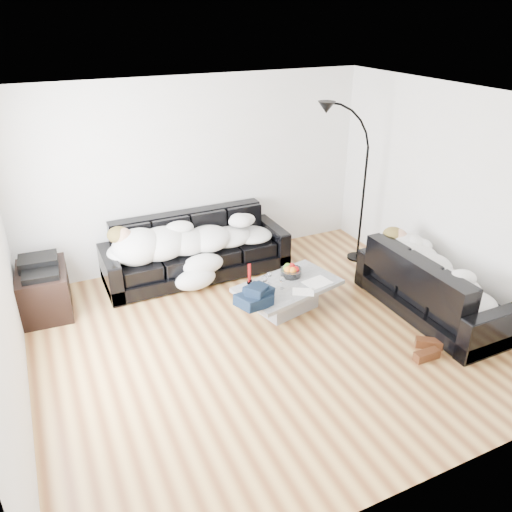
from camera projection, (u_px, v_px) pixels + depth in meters
name	position (u px, v px, depth m)	size (l,w,h in m)	color
ground	(267.00, 337.00, 5.66)	(5.00, 5.00, 0.00)	brown
wall_back	(196.00, 173.00, 6.90)	(5.00, 0.02, 2.60)	silver
wall_right	(453.00, 197.00, 6.03)	(0.02, 4.50, 2.60)	silver
ceiling	(270.00, 101.00, 4.50)	(5.00, 5.00, 0.00)	white
sofa_back	(196.00, 247.00, 6.84)	(2.51, 0.87, 0.82)	black
sofa_right	(434.00, 284.00, 5.96)	(1.95, 0.84, 0.79)	black
sleeper_back	(196.00, 234.00, 6.70)	(2.13, 0.73, 0.43)	silver
sleeper_right	(437.00, 267.00, 5.85)	(1.67, 0.71, 0.41)	silver
teal_cushion	(400.00, 241.00, 6.28)	(0.36, 0.30, 0.20)	#094144
coffee_table	(288.00, 297.00, 6.11)	(1.23, 0.72, 0.36)	#939699
fruit_bowl	(291.00, 270.00, 6.19)	(0.26, 0.26, 0.16)	white
wine_glass_a	(269.00, 278.00, 6.01)	(0.07, 0.07, 0.16)	white
wine_glass_b	(264.00, 283.00, 5.86)	(0.08, 0.08, 0.19)	white
wine_glass_c	(282.00, 283.00, 5.91)	(0.07, 0.07, 0.16)	white
candle_left	(249.00, 274.00, 5.99)	(0.05, 0.05, 0.26)	maroon
candle_right	(250.00, 273.00, 6.04)	(0.04, 0.04, 0.24)	maroon
newspaper_a	(317.00, 282.00, 6.06)	(0.32, 0.24, 0.01)	silver
newspaper_b	(303.00, 292.00, 5.86)	(0.25, 0.18, 0.01)	silver
navy_jacket	(257.00, 290.00, 5.56)	(0.39, 0.33, 0.20)	black
shoes	(428.00, 349.00, 5.38)	(0.49, 0.36, 0.11)	#472311
av_cabinet	(44.00, 291.00, 6.04)	(0.57, 0.83, 0.57)	black
stereo	(39.00, 265.00, 5.88)	(0.44, 0.34, 0.13)	black
floor_lamp	(363.00, 193.00, 7.01)	(0.74, 0.30, 2.05)	black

